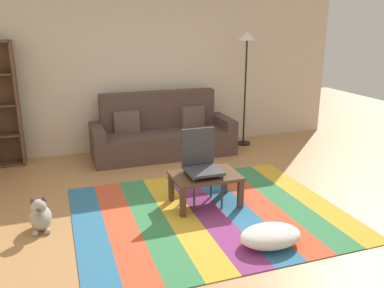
{
  "coord_description": "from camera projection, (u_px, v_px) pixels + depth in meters",
  "views": [
    {
      "loc": [
        -1.55,
        -4.08,
        2.09
      ],
      "look_at": [
        -0.0,
        0.38,
        0.65
      ],
      "focal_mm": 37.74,
      "sensor_mm": 36.0,
      "label": 1
    }
  ],
  "objects": [
    {
      "name": "back_wall",
      "position": [
        150.0,
        68.0,
        6.7
      ],
      "size": [
        6.8,
        0.1,
        2.7
      ],
      "primitive_type": "cube",
      "color": "beige",
      "rests_on": "ground_plane"
    },
    {
      "name": "dog",
      "position": [
        40.0,
        216.0,
        4.17
      ],
      "size": [
        0.22,
        0.35,
        0.4
      ],
      "color": "#9E998E",
      "rests_on": "ground_plane"
    },
    {
      "name": "rug",
      "position": [
        208.0,
        213.0,
        4.58
      ],
      "size": [
        2.96,
        2.41,
        0.01
      ],
      "color": "teal",
      "rests_on": "ground_plane"
    },
    {
      "name": "pouf",
      "position": [
        270.0,
        236.0,
        3.89
      ],
      "size": [
        0.62,
        0.42,
        0.19
      ],
      "primitive_type": "ellipsoid",
      "color": "white",
      "rests_on": "rug"
    },
    {
      "name": "tv_remote",
      "position": [
        211.0,
        172.0,
        4.73
      ],
      "size": [
        0.06,
        0.15,
        0.02
      ],
      "primitive_type": "cube",
      "rotation": [
        0.0,
        0.0,
        -0.11
      ],
      "color": "black",
      "rests_on": "coffee_table"
    },
    {
      "name": "ground_plane",
      "position": [
        203.0,
        205.0,
        4.78
      ],
      "size": [
        14.0,
        14.0,
        0.0
      ],
      "primitive_type": "plane",
      "color": "#B27F4C"
    },
    {
      "name": "couch",
      "position": [
        162.0,
        134.0,
        6.53
      ],
      "size": [
        2.26,
        0.8,
        1.0
      ],
      "color": "#4C3833",
      "rests_on": "ground_plane"
    },
    {
      "name": "coffee_table",
      "position": [
        205.0,
        179.0,
        4.71
      ],
      "size": [
        0.78,
        0.54,
        0.37
      ],
      "color": "#513826",
      "rests_on": "rug"
    },
    {
      "name": "standing_lamp",
      "position": [
        247.0,
        51.0,
        6.71
      ],
      "size": [
        0.32,
        0.32,
        1.93
      ],
      "color": "black",
      "rests_on": "ground_plane"
    },
    {
      "name": "folding_chair",
      "position": [
        201.0,
        160.0,
        4.71
      ],
      "size": [
        0.4,
        0.4,
        0.9
      ],
      "rotation": [
        0.0,
        0.0,
        -0.78
      ],
      "color": "#38383D",
      "rests_on": "ground_plane"
    }
  ]
}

